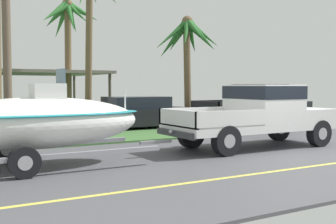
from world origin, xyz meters
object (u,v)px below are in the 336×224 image
at_px(boat_on_trailer, 36,122).
at_px(parked_pickup_background, 259,103).
at_px(carport_awning, 30,74).
at_px(utility_pole, 6,15).
at_px(pickup_truck_towing, 262,112).
at_px(parked_sedan_near, 140,113).
at_px(palm_tree_near_right, 67,27).
at_px(palm_tree_near_left, 187,41).
at_px(palm_tree_mid, 89,2).

height_order(boat_on_trailer, parked_pickup_background, boat_on_trailer).
distance_m(carport_awning, utility_pole, 9.47).
bearing_deg(pickup_truck_towing, boat_on_trailer, -180.00).
xyz_separation_m(boat_on_trailer, parked_pickup_background, (11.17, 5.14, 0.04)).
xyz_separation_m(parked_sedan_near, palm_tree_near_right, (-1.92, 3.86, 3.96)).
xyz_separation_m(parked_sedan_near, utility_pole, (-5.88, -3.36, 3.16)).
bearing_deg(carport_awning, palm_tree_near_left, -43.21).
bearing_deg(parked_sedan_near, pickup_truck_towing, -83.02).
bearing_deg(pickup_truck_towing, parked_pickup_background, 48.71).
distance_m(palm_tree_near_right, palm_tree_mid, 2.76).
distance_m(carport_awning, palm_tree_near_left, 8.05).
distance_m(parked_sedan_near, palm_tree_near_right, 5.85).
bearing_deg(palm_tree_near_left, parked_pickup_background, -31.03).
bearing_deg(parked_pickup_background, palm_tree_near_left, 148.97).
xyz_separation_m(carport_awning, palm_tree_near_left, (5.78, -5.43, 1.40)).
xyz_separation_m(palm_tree_near_right, utility_pole, (-3.96, -7.22, -0.80)).
relative_size(boat_on_trailer, palm_tree_near_right, 1.03).
distance_m(parked_pickup_background, carport_awning, 11.26).
height_order(parked_pickup_background, carport_awning, carport_awning).
bearing_deg(parked_sedan_near, palm_tree_near_right, 116.38).
xyz_separation_m(boat_on_trailer, parked_sedan_near, (5.84, 6.62, -0.35)).
bearing_deg(utility_pole, palm_tree_near_right, 61.23).
bearing_deg(palm_tree_mid, carport_awning, 108.88).
distance_m(parked_sedan_near, palm_tree_near_left, 4.04).
height_order(parked_pickup_background, palm_tree_mid, palm_tree_mid).
height_order(parked_pickup_background, utility_pole, utility_pole).
distance_m(boat_on_trailer, palm_tree_mid, 9.84).
bearing_deg(boat_on_trailer, parked_pickup_background, 24.70).
height_order(carport_awning, palm_tree_near_right, palm_tree_near_right).
xyz_separation_m(parked_pickup_background, utility_pole, (-11.20, -1.87, 2.77)).
relative_size(carport_awning, utility_pole, 0.92).
height_order(pickup_truck_towing, carport_awning, carport_awning).
relative_size(parked_sedan_near, palm_tree_near_right, 0.76).
height_order(parked_sedan_near, palm_tree_near_right, palm_tree_near_right).
bearing_deg(parked_pickup_background, palm_tree_near_right, 143.54).
relative_size(boat_on_trailer, palm_tree_mid, 0.88).
height_order(carport_awning, palm_tree_near_left, palm_tree_near_left).
height_order(boat_on_trailer, palm_tree_near_left, palm_tree_near_left).
bearing_deg(palm_tree_mid, parked_sedan_near, -34.37).
relative_size(carport_awning, palm_tree_mid, 0.97).
bearing_deg(utility_pole, carport_awning, 73.91).
bearing_deg(palm_tree_near_right, carport_awning, 127.54).
xyz_separation_m(carport_awning, utility_pole, (-2.60, -9.00, 1.38)).
height_order(boat_on_trailer, carport_awning, carport_awning).
relative_size(parked_pickup_background, utility_pole, 0.77).
bearing_deg(parked_sedan_near, carport_awning, 120.19).
bearing_deg(palm_tree_mid, pickup_truck_towing, -71.78).
height_order(parked_pickup_background, palm_tree_near_right, palm_tree_near_right).
relative_size(pickup_truck_towing, boat_on_trailer, 0.91).
xyz_separation_m(boat_on_trailer, carport_awning, (2.56, 12.27, 1.43)).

